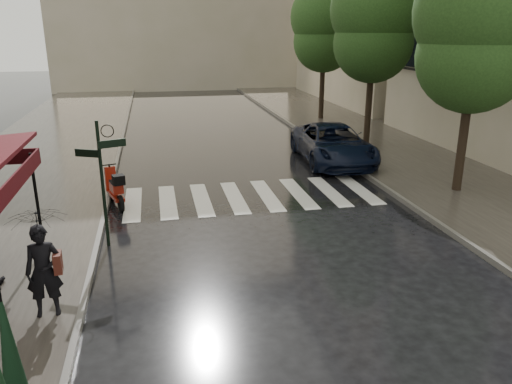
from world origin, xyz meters
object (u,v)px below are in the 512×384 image
object	(u,v)px
pedestrian_with_umbrella	(38,230)
scooter	(115,189)
parked_car	(333,144)
parasol_front	(13,371)

from	to	relation	value
pedestrian_with_umbrella	scooter	size ratio (longest dim) A/B	1.47
scooter	parked_car	xyz separation A→B (m)	(8.17, 3.62, 0.21)
pedestrian_with_umbrella	parked_car	xyz separation A→B (m)	(9.00, 9.80, -1.03)
parked_car	parasol_front	size ratio (longest dim) A/B	2.26
scooter	parasol_front	size ratio (longest dim) A/B	0.71
pedestrian_with_umbrella	parasol_front	distance (m)	3.45
scooter	parked_car	bearing A→B (deg)	6.88
pedestrian_with_umbrella	parked_car	size ratio (longest dim) A/B	0.46
pedestrian_with_umbrella	parked_car	world-z (taller)	pedestrian_with_umbrella
scooter	parked_car	world-z (taller)	parked_car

